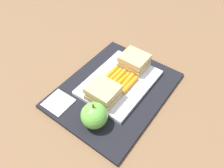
# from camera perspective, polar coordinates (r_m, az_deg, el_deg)

# --- Properties ---
(ground_plane) EXTENTS (2.40, 2.40, 0.00)m
(ground_plane) POSITION_cam_1_polar(r_m,az_deg,el_deg) (0.65, 0.66, -1.83)
(ground_plane) COLOR brown
(lunchbag_mat) EXTENTS (0.36, 0.28, 0.01)m
(lunchbag_mat) POSITION_cam_1_polar(r_m,az_deg,el_deg) (0.64, 0.66, -1.55)
(lunchbag_mat) COLOR black
(lunchbag_mat) RESTS_ON ground_plane
(food_tray) EXTENTS (0.23, 0.17, 0.01)m
(food_tray) POSITION_cam_1_polar(r_m,az_deg,el_deg) (0.65, 1.98, 0.44)
(food_tray) COLOR white
(food_tray) RESTS_ON lunchbag_mat
(sandwich_half_left) EXTENTS (0.07, 0.08, 0.04)m
(sandwich_half_left) POSITION_cam_1_polar(r_m,az_deg,el_deg) (0.67, 5.88, 5.98)
(sandwich_half_left) COLOR tan
(sandwich_half_left) RESTS_ON food_tray
(sandwich_half_right) EXTENTS (0.07, 0.08, 0.04)m
(sandwich_half_right) POSITION_cam_1_polar(r_m,az_deg,el_deg) (0.58, -2.36, -2.24)
(sandwich_half_right) COLOR tan
(sandwich_half_right) RESTS_ON food_tray
(carrot_sticks_bundle) EXTENTS (0.08, 0.09, 0.02)m
(carrot_sticks_bundle) POSITION_cam_1_polar(r_m,az_deg,el_deg) (0.64, 2.04, 1.25)
(carrot_sticks_bundle) COLOR orange
(carrot_sticks_bundle) RESTS_ON food_tray
(apple) EXTENTS (0.07, 0.07, 0.08)m
(apple) POSITION_cam_1_polar(r_m,az_deg,el_deg) (0.54, -4.71, -8.28)
(apple) COLOR #66B742
(apple) RESTS_ON lunchbag_mat
(paper_napkin) EXTENTS (0.07, 0.07, 0.00)m
(paper_napkin) POSITION_cam_1_polar(r_m,az_deg,el_deg) (0.62, -13.99, -4.73)
(paper_napkin) COLOR white
(paper_napkin) RESTS_ON lunchbag_mat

